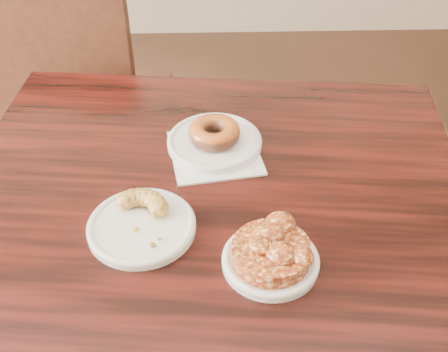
{
  "coord_description": "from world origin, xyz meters",
  "views": [
    {
      "loc": [
        0.14,
        -0.36,
        1.4
      ],
      "look_at": [
        0.16,
        0.34,
        0.8
      ],
      "focal_mm": 45.0,
      "sensor_mm": 36.0,
      "label": 1
    }
  ],
  "objects_px": {
    "glazed_donut": "(214,132)",
    "chair_far": "(85,109)",
    "cafe_table": "(212,347)",
    "apple_fritter": "(271,250)",
    "cruller_fragment": "(140,218)"
  },
  "relations": [
    {
      "from": "glazed_donut",
      "to": "chair_far",
      "type": "bearing_deg",
      "value": 123.16
    },
    {
      "from": "cafe_table",
      "to": "apple_fritter",
      "type": "relative_size",
      "value": 5.63
    },
    {
      "from": "apple_fritter",
      "to": "cruller_fragment",
      "type": "distance_m",
      "value": 0.21
    },
    {
      "from": "chair_far",
      "to": "apple_fritter",
      "type": "height_order",
      "value": "chair_far"
    },
    {
      "from": "cafe_table",
      "to": "chair_far",
      "type": "height_order",
      "value": "chair_far"
    },
    {
      "from": "cafe_table",
      "to": "glazed_donut",
      "type": "xyz_separation_m",
      "value": [
        0.01,
        0.19,
        0.41
      ]
    },
    {
      "from": "glazed_donut",
      "to": "apple_fritter",
      "type": "relative_size",
      "value": 0.61
    },
    {
      "from": "cafe_table",
      "to": "cruller_fragment",
      "type": "height_order",
      "value": "cruller_fragment"
    },
    {
      "from": "cafe_table",
      "to": "chair_far",
      "type": "xyz_separation_m",
      "value": [
        -0.37,
        0.78,
        0.08
      ]
    },
    {
      "from": "chair_far",
      "to": "glazed_donut",
      "type": "bearing_deg",
      "value": 131.49
    },
    {
      "from": "cruller_fragment",
      "to": "cafe_table",
      "type": "bearing_deg",
      "value": 12.41
    },
    {
      "from": "glazed_donut",
      "to": "cruller_fragment",
      "type": "bearing_deg",
      "value": -119.14
    },
    {
      "from": "apple_fritter",
      "to": "cafe_table",
      "type": "bearing_deg",
      "value": 132.59
    },
    {
      "from": "cafe_table",
      "to": "glazed_donut",
      "type": "height_order",
      "value": "glazed_donut"
    },
    {
      "from": "cafe_table",
      "to": "cruller_fragment",
      "type": "xyz_separation_m",
      "value": [
        -0.11,
        -0.02,
        0.4
      ]
    }
  ]
}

